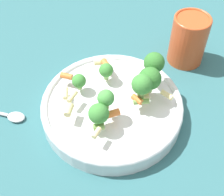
% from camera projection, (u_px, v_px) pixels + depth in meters
% --- Properties ---
extents(ground_plane, '(3.00, 3.00, 0.00)m').
position_uv_depth(ground_plane, '(112.00, 114.00, 0.63)').
color(ground_plane, '#2D6066').
extents(bowl, '(0.28, 0.28, 0.04)m').
position_uv_depth(bowl, '(112.00, 107.00, 0.62)').
color(bowl, silver).
rests_on(bowl, ground_plane).
extents(pasta_salad, '(0.19, 0.22, 0.07)m').
position_uv_depth(pasta_salad, '(128.00, 84.00, 0.58)').
color(pasta_salad, '#8CB766').
rests_on(pasta_salad, bowl).
extents(cup, '(0.08, 0.08, 0.12)m').
position_uv_depth(cup, '(188.00, 39.00, 0.69)').
color(cup, '#CC4C23').
rests_on(cup, ground_plane).
extents(spoon, '(0.12, 0.13, 0.01)m').
position_uv_depth(spoon, '(2.00, 114.00, 0.63)').
color(spoon, silver).
rests_on(spoon, ground_plane).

